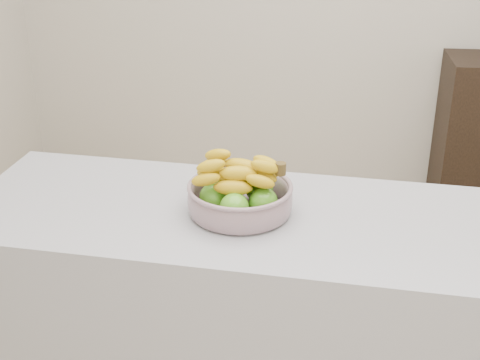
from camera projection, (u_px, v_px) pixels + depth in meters
The scene contains 2 objects.
counter at pixel (308, 350), 2.02m from camera, with size 2.00×0.60×0.90m, color #A5A6AE.
fruit_bowl at pixel (240, 195), 1.85m from camera, with size 0.29×0.29×0.16m.
Camera 1 is at (0.11, -1.81, 1.77)m, focal length 50.00 mm.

